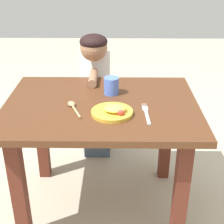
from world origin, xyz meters
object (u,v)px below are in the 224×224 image
(plate, at_px, (113,111))
(fork, at_px, (146,113))
(drinking_cup, at_px, (111,86))
(person, at_px, (96,93))
(spoon, at_px, (73,106))

(plate, distance_m, fork, 0.16)
(plate, relative_size, drinking_cup, 2.15)
(drinking_cup, distance_m, person, 0.44)
(person, bearing_deg, drinking_cup, 106.59)
(plate, xyz_separation_m, drinking_cup, (-0.01, 0.25, 0.03))
(fork, bearing_deg, person, 22.57)
(plate, bearing_deg, person, 101.15)
(drinking_cup, bearing_deg, plate, -87.29)
(fork, relative_size, spoon, 1.23)
(plate, height_order, spoon, plate)
(spoon, xyz_separation_m, person, (0.08, 0.55, -0.17))
(fork, height_order, person, person)
(plate, bearing_deg, fork, 2.14)
(plate, xyz_separation_m, spoon, (-0.20, 0.07, -0.01))
(fork, distance_m, person, 0.70)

